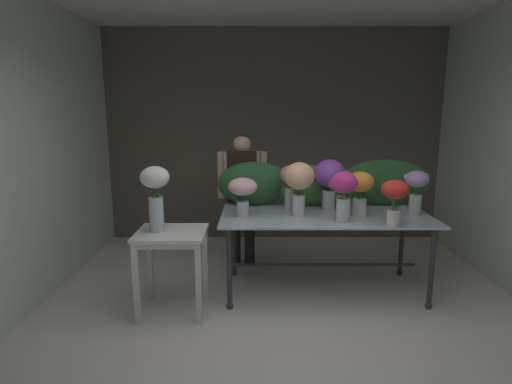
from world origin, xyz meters
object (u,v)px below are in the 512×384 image
object	(u,v)px
vase_magenta_ranunculus	(343,191)
vase_rosy_carnations	(289,182)
vase_lilac_roses	(415,187)
side_table_white	(171,244)
vase_violet_peonies	(328,177)
vase_white_roses_tall	(154,192)
display_table_glass	(324,224)
florist	(241,186)
vase_scarlet_dahlias	(394,196)
vase_peach_tulips	(298,181)
vase_sunset_snapdragons	(359,188)
vase_blush_stock	(241,191)

from	to	relation	value
vase_magenta_ranunculus	vase_rosy_carnations	bearing A→B (deg)	134.70
vase_lilac_roses	side_table_white	bearing A→B (deg)	-169.80
vase_violet_peonies	vase_white_roses_tall	size ratio (longest dim) A/B	0.89
display_table_glass	florist	size ratio (longest dim) A/B	1.32
display_table_glass	side_table_white	world-z (taller)	display_table_glass
display_table_glass	vase_magenta_ranunculus	bearing A→B (deg)	-67.71
vase_scarlet_dahlias	vase_magenta_ranunculus	distance (m)	0.45
display_table_glass	vase_peach_tulips	bearing A→B (deg)	-164.48
display_table_glass	florist	world-z (taller)	florist
florist	vase_scarlet_dahlias	distance (m)	1.84
vase_magenta_ranunculus	vase_sunset_snapdragons	bearing A→B (deg)	47.17
vase_violet_peonies	vase_blush_stock	bearing A→B (deg)	-161.31
vase_magenta_ranunculus	vase_scarlet_dahlias	bearing A→B (deg)	-17.39
display_table_glass	vase_sunset_snapdragons	size ratio (longest dim) A/B	4.71
vase_sunset_snapdragons	vase_scarlet_dahlias	bearing A→B (deg)	-57.15
vase_lilac_roses	vase_violet_peonies	xyz separation A→B (m)	(-0.83, 0.24, 0.05)
vase_blush_stock	side_table_white	bearing A→B (deg)	-150.82
vase_rosy_carnations	vase_scarlet_dahlias	bearing A→B (deg)	-34.08
vase_peach_tulips	vase_magenta_ranunculus	xyz separation A→B (m)	(0.40, -0.22, -0.05)
side_table_white	florist	bearing A→B (deg)	62.58
display_table_glass	florist	bearing A→B (deg)	139.88
vase_scarlet_dahlias	vase_sunset_snapdragons	world-z (taller)	vase_sunset_snapdragons
vase_rosy_carnations	vase_white_roses_tall	world-z (taller)	vase_white_roses_tall
vase_rosy_carnations	vase_lilac_roses	size ratio (longest dim) A/B	1.05
vase_lilac_roses	vase_magenta_ranunculus	world-z (taller)	vase_magenta_ranunculus
side_table_white	vase_lilac_roses	distance (m)	2.46
florist	vase_peach_tulips	xyz separation A→B (m)	(0.58, -0.81, 0.20)
vase_violet_peonies	vase_sunset_snapdragons	bearing A→B (deg)	-48.31
side_table_white	vase_rosy_carnations	world-z (taller)	vase_rosy_carnations
side_table_white	display_table_glass	bearing A→B (deg)	17.08
vase_lilac_roses	vase_scarlet_dahlias	xyz separation A→B (m)	(-0.35, -0.40, -0.01)
display_table_glass	vase_lilac_roses	xyz separation A→B (m)	(0.90, -0.03, 0.40)
vase_scarlet_dahlias	vase_white_roses_tall	distance (m)	2.16
vase_peach_tulips	vase_magenta_ranunculus	world-z (taller)	vase_peach_tulips
vase_white_roses_tall	side_table_white	bearing A→B (deg)	-0.03
vase_peach_tulips	vase_white_roses_tall	world-z (taller)	vase_white_roses_tall
vase_blush_stock	vase_rosy_carnations	bearing A→B (deg)	29.66
vase_lilac_roses	vase_scarlet_dahlias	distance (m)	0.53
side_table_white	vase_rosy_carnations	size ratio (longest dim) A/B	1.66
vase_peach_tulips	vase_scarlet_dahlias	distance (m)	0.91
vase_rosy_carnations	vase_scarlet_dahlias	size ratio (longest dim) A/B	1.11
side_table_white	vase_magenta_ranunculus	size ratio (longest dim) A/B	1.63
vase_sunset_snapdragons	side_table_white	bearing A→B (deg)	-168.14
vase_blush_stock	vase_white_roses_tall	xyz separation A→B (m)	(-0.77, -0.36, 0.06)
side_table_white	vase_white_roses_tall	bearing A→B (deg)	179.97
vase_peach_tulips	vase_blush_stock	distance (m)	0.57
vase_rosy_carnations	vase_white_roses_tall	size ratio (longest dim) A/B	0.79
vase_rosy_carnations	vase_magenta_ranunculus	distance (m)	0.67
vase_peach_tulips	vase_magenta_ranunculus	distance (m)	0.46
vase_peach_tulips	vase_scarlet_dahlias	size ratio (longest dim) A/B	1.27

